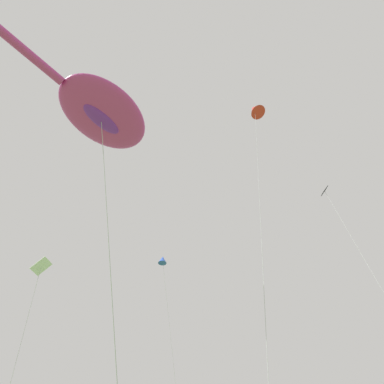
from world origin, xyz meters
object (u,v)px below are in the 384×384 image
Objects in this scene: small_kite_stunt_black at (39,274)px; small_kite_box_yellow at (334,207)px; big_show_kite at (100,112)px; small_kite_tiny_distant at (163,261)px; small_kite_bird_shape at (255,110)px.

small_kite_box_yellow reaches higher than small_kite_stunt_black.
big_show_kite is 0.73× the size of small_kite_tiny_distant.
small_kite_stunt_black is (-0.25, 6.94, -4.47)m from big_show_kite.
big_show_kite is at bearing 129.82° from small_kite_stunt_black.
small_kite_stunt_black is at bearing 117.25° from small_kite_bird_shape.
small_kite_tiny_distant is at bearing 57.56° from small_kite_bird_shape.
big_show_kite is 1.40× the size of small_kite_stunt_black.
small_kite_tiny_distant reaches higher than small_kite_box_yellow.
small_kite_stunt_black is 0.40× the size of small_kite_bird_shape.
small_kite_bird_shape is at bearing 62.48° from small_kite_box_yellow.
big_show_kite is 20.96m from small_kite_tiny_distant.
big_show_kite is 8.26m from small_kite_stunt_black.
big_show_kite is 17.97m from small_kite_box_yellow.
small_kite_tiny_distant is at bearing 37.69° from big_show_kite.
small_kite_tiny_distant is 17.15m from small_kite_box_yellow.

